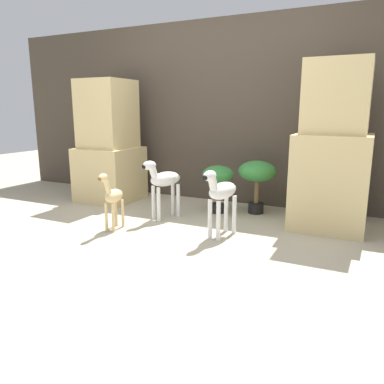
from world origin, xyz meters
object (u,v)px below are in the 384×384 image
object	(u,v)px
potted_palm_front	(257,174)
potted_palm_back	(218,178)
giraffe_figurine	(112,196)
zebra_right	(221,193)
zebra_left	(163,181)

from	to	relation	value
potted_palm_front	potted_palm_back	bearing A→B (deg)	-158.70
giraffe_figurine	zebra_right	bearing A→B (deg)	14.37
zebra_right	giraffe_figurine	xyz separation A→B (m)	(-1.01, -0.26, -0.07)
potted_palm_front	potted_palm_back	xyz separation A→B (m)	(-0.40, -0.16, -0.05)
zebra_left	potted_palm_back	world-z (taller)	zebra_left
potted_palm_back	zebra_right	bearing A→B (deg)	-66.49
zebra_right	zebra_left	xyz separation A→B (m)	(-0.76, 0.28, 0.00)
zebra_left	potted_palm_front	distance (m)	1.04
zebra_left	potted_palm_front	world-z (taller)	zebra_left
zebra_left	potted_palm_front	size ratio (longest dim) A/B	1.08
zebra_right	potted_palm_back	xyz separation A→B (m)	(-0.33, 0.77, -0.02)
giraffe_figurine	potted_palm_back	bearing A→B (deg)	56.70
zebra_right	potted_palm_back	bearing A→B (deg)	113.51
giraffe_figurine	potted_palm_back	world-z (taller)	giraffe_figurine
zebra_right	zebra_left	bearing A→B (deg)	159.52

